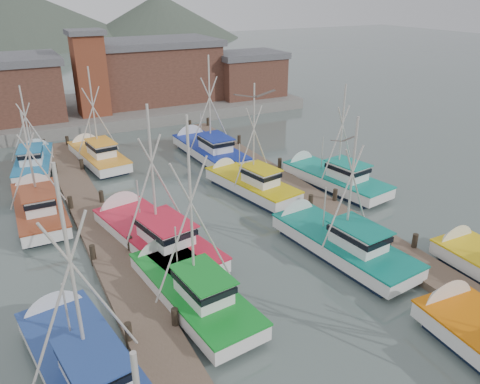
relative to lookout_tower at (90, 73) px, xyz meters
name	(u,v)px	position (x,y,z in m)	size (l,w,h in m)	color
ground	(271,273)	(2.00, -33.00, -5.55)	(260.00, 260.00, 0.00)	#556661
dock_left	(117,266)	(-5.00, -28.96, -5.34)	(2.30, 46.00, 1.50)	brown
dock_right	(331,211)	(9.00, -28.96, -5.34)	(2.30, 46.00, 1.50)	brown
quay	(106,110)	(2.00, 4.00, -4.95)	(44.00, 16.00, 1.20)	gray
shed_center	(153,70)	(8.00, 4.00, -0.86)	(14.84, 9.54, 6.90)	brown
shed_right	(248,74)	(19.00, 1.00, -1.71)	(8.48, 6.36, 5.20)	brown
lookout_tower	(90,73)	(0.00, 0.00, 0.00)	(3.60, 3.60, 8.50)	brown
boat_4	(188,287)	(-2.67, -33.12, -4.87)	(3.89, 9.17, 9.84)	black
boat_5	(335,240)	(6.26, -32.79, -4.87)	(3.90, 9.65, 8.71)	black
boat_6	(82,361)	(-7.97, -35.69, -4.86)	(4.27, 9.64, 9.67)	black
boat_8	(151,234)	(-2.63, -27.33, -4.87)	(5.11, 10.68, 9.29)	black
boat_9	(247,183)	(5.91, -23.15, -4.87)	(4.05, 8.72, 8.57)	black
boat_10	(39,206)	(-7.87, -20.35, -4.87)	(3.29, 8.95, 7.81)	black
boat_11	(330,177)	(11.89, -25.03, -4.87)	(4.19, 9.31, 8.41)	black
boat_12	(97,155)	(-2.42, -11.89, -4.87)	(3.70, 8.95, 8.76)	black
boat_13	(207,149)	(6.45, -14.74, -4.87)	(3.90, 9.93, 9.59)	black
boat_14	(35,161)	(-7.21, -11.16, -4.87)	(3.85, 8.61, 7.54)	black
gull_near	(255,95)	(-1.43, -37.10, 4.79)	(1.54, 0.61, 0.24)	slate
gull_far	(343,140)	(6.81, -32.00, 0.65)	(1.54, 0.61, 0.24)	slate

